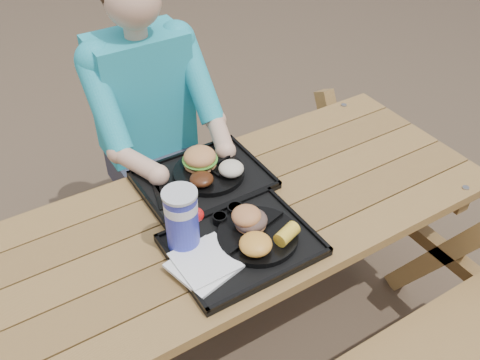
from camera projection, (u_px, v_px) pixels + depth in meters
ground at (240, 337)px, 2.31m from camera, size 60.00×60.00×0.00m
picnic_table at (240, 280)px, 2.08m from camera, size 1.80×1.49×0.75m
tray_near at (242, 246)px, 1.69m from camera, size 0.45×0.35×0.02m
tray_far at (203, 181)px, 1.94m from camera, size 0.45×0.35×0.02m
plate_near at (258, 236)px, 1.70m from camera, size 0.26×0.26×0.02m
plate_far at (209, 172)px, 1.95m from camera, size 0.26×0.26×0.02m
napkin_stack at (204, 265)px, 1.60m from camera, size 0.21×0.21×0.02m
soda_cup at (182, 221)px, 1.62m from camera, size 0.10×0.10×0.21m
condiment_bbq at (220, 219)px, 1.75m from camera, size 0.05×0.05×0.03m
condiment_mustard at (235, 210)px, 1.78m from camera, size 0.05×0.05×0.03m
sandwich at (251, 213)px, 1.69m from camera, size 0.10×0.10×0.11m
mac_cheese at (256, 244)px, 1.62m from camera, size 0.10×0.10×0.05m
corn_cob at (287, 234)px, 1.66m from camera, size 0.10×0.10×0.05m
cutlery_far at (163, 192)px, 1.87m from camera, size 0.04×0.15×0.01m
burger at (200, 153)px, 1.93m from camera, size 0.12×0.12×0.11m
baked_beans at (202, 179)px, 1.87m from camera, size 0.08×0.08×0.04m
potato_salad at (231, 169)px, 1.91m from camera, size 0.09×0.09×0.05m
diner at (150, 141)px, 2.34m from camera, size 0.48×0.84×1.28m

